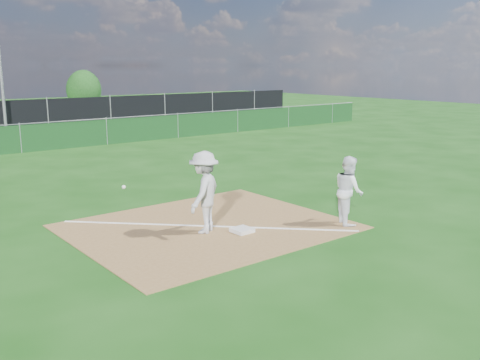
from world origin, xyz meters
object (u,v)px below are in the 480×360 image
(light_pole, at_px, (0,60))
(car_right, at_px, (41,112))
(tree_right, at_px, (84,90))
(runner, at_px, (349,190))
(first_base, at_px, (242,230))
(play_at_first, at_px, (204,192))

(light_pole, xyz_separation_m, car_right, (3.70, 5.08, -3.37))
(tree_right, bearing_deg, runner, -103.15)
(light_pole, relative_size, runner, 4.88)
(first_base, distance_m, tree_right, 35.90)
(play_at_first, xyz_separation_m, tree_right, (11.33, 33.69, 0.79))
(first_base, bearing_deg, play_at_first, 139.95)
(light_pole, xyz_separation_m, runner, (1.30, -23.56, -3.18))
(light_pole, relative_size, play_at_first, 3.06)
(first_base, relative_size, runner, 0.26)
(play_at_first, relative_size, tree_right, 0.78)
(runner, bearing_deg, first_base, 98.72)
(runner, bearing_deg, light_pole, 34.20)
(play_at_first, relative_size, car_right, 0.62)
(light_pole, bearing_deg, first_base, -92.90)
(car_right, bearing_deg, runner, -162.91)
(car_right, bearing_deg, light_pole, 165.80)
(first_base, distance_m, play_at_first, 1.23)
(runner, xyz_separation_m, tree_right, (8.23, 35.24, 0.92))
(light_pole, xyz_separation_m, first_base, (-1.14, -22.56, -3.94))
(first_base, relative_size, car_right, 0.10)
(play_at_first, bearing_deg, car_right, 78.53)
(runner, distance_m, tree_right, 36.20)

